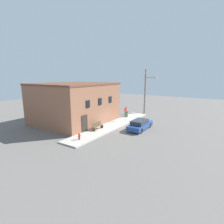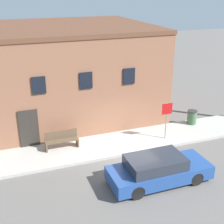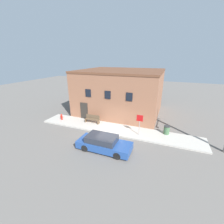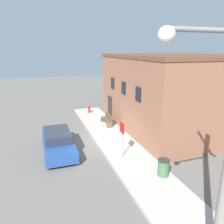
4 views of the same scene
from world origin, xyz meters
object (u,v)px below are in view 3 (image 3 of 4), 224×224
bench (92,119)px  parked_car (104,143)px  fire_hydrant (62,117)px  stop_sign (140,121)px  trash_bin (167,130)px

bench → parked_car: 5.52m
fire_hydrant → bench: bearing=8.6°
stop_sign → parked_car: 4.21m
trash_bin → parked_car: bearing=-136.1°
fire_hydrant → trash_bin: (12.18, 0.88, 0.07)m
stop_sign → parked_car: size_ratio=0.46×
fire_hydrant → stop_sign: 9.71m
stop_sign → trash_bin: bearing=25.6°
parked_car → trash_bin: bearing=43.9°
trash_bin → parked_car: size_ratio=0.19×
stop_sign → fire_hydrant: bearing=178.0°
bench → fire_hydrant: bearing=-171.4°
stop_sign → bench: size_ratio=1.20×
parked_car → stop_sign: bearing=56.3°
stop_sign → bench: 5.85m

